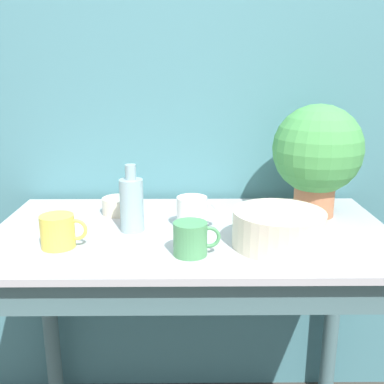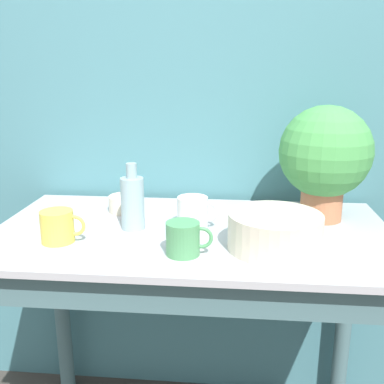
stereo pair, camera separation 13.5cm
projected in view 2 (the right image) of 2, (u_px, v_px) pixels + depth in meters
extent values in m
cube|color=teal|center=(202.00, 104.00, 1.66)|extent=(6.00, 0.05, 2.40)
cylinder|color=slate|center=(61.00, 301.00, 1.82)|extent=(0.06, 0.06, 0.83)
cylinder|color=slate|center=(345.00, 315.00, 1.72)|extent=(0.06, 0.06, 0.83)
cube|color=slate|center=(181.00, 295.00, 1.13)|extent=(1.12, 0.02, 0.10)
cube|color=#B2B2B7|center=(192.00, 233.00, 1.38)|extent=(1.22, 0.67, 0.02)
cylinder|color=#B7704C|center=(321.00, 204.00, 1.46)|extent=(0.13, 0.13, 0.10)
sphere|color=#47994C|center=(325.00, 152.00, 1.42)|extent=(0.29, 0.29, 0.29)
cylinder|color=beige|center=(275.00, 231.00, 1.22)|extent=(0.26, 0.26, 0.10)
cylinder|color=#93B2BC|center=(133.00, 204.00, 1.37)|extent=(0.07, 0.07, 0.16)
cylinder|color=#93B2BC|center=(131.00, 171.00, 1.34)|extent=(0.03, 0.03, 0.05)
cylinder|color=#4C935B|center=(183.00, 239.00, 1.19)|extent=(0.09, 0.09, 0.09)
torus|color=#4C935B|center=(202.00, 238.00, 1.18)|extent=(0.06, 0.01, 0.06)
cylinder|color=#E5CC4C|center=(57.00, 226.00, 1.27)|extent=(0.09, 0.09, 0.09)
torus|color=#E5CC4C|center=(75.00, 225.00, 1.27)|extent=(0.06, 0.01, 0.06)
cylinder|color=white|center=(191.00, 213.00, 1.38)|extent=(0.09, 0.09, 0.10)
torus|color=white|center=(208.00, 212.00, 1.38)|extent=(0.07, 0.01, 0.07)
cylinder|color=beige|center=(125.00, 204.00, 1.55)|extent=(0.11, 0.11, 0.06)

